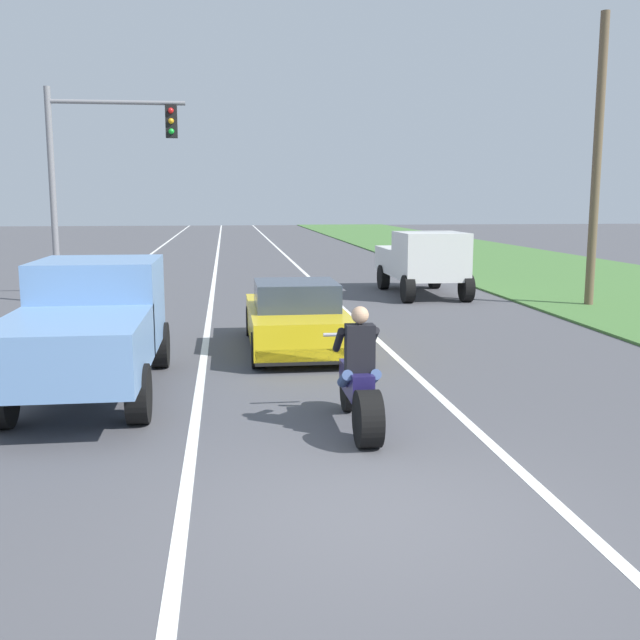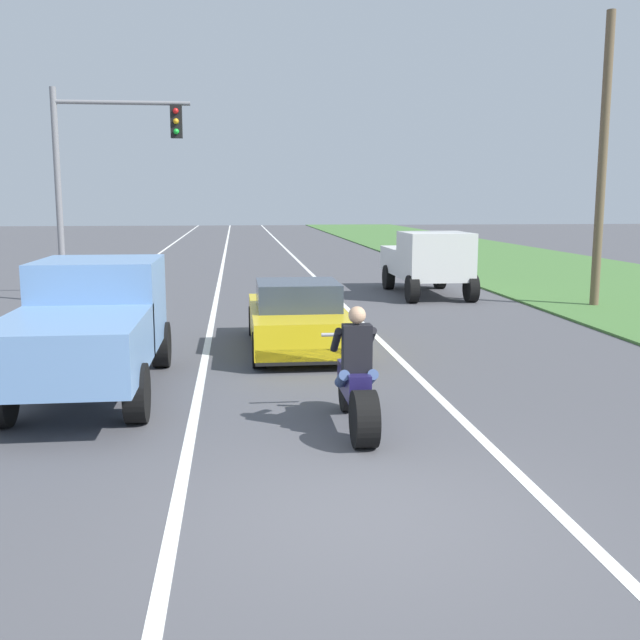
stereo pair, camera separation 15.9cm
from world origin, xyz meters
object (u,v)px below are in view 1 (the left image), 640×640
(sports_car_yellow, at_px, (295,318))
(pickup_truck_right_shoulder_white, at_px, (422,259))
(traffic_light_mast_near, at_px, (93,163))
(pickup_truck_left_lane_light_blue, at_px, (90,322))
(motorcycle_with_rider, at_px, (359,386))

(sports_car_yellow, xyz_separation_m, pickup_truck_right_shoulder_white, (4.70, 8.05, 0.48))
(sports_car_yellow, relative_size, traffic_light_mast_near, 0.72)
(pickup_truck_left_lane_light_blue, bearing_deg, pickup_truck_right_shoulder_white, 53.77)
(sports_car_yellow, bearing_deg, pickup_truck_left_lane_light_blue, -138.57)
(sports_car_yellow, relative_size, pickup_truck_right_shoulder_white, 0.90)
(pickup_truck_right_shoulder_white, bearing_deg, traffic_light_mast_near, -176.61)
(pickup_truck_right_shoulder_white, relative_size, traffic_light_mast_near, 0.80)
(sports_car_yellow, height_order, traffic_light_mast_near, traffic_light_mast_near)
(pickup_truck_left_lane_light_blue, bearing_deg, motorcycle_with_rider, -32.29)
(traffic_light_mast_near, bearing_deg, pickup_truck_left_lane_light_blue, -81.31)
(pickup_truck_right_shoulder_white, bearing_deg, motorcycle_with_rider, -108.16)
(sports_car_yellow, distance_m, traffic_light_mast_near, 9.57)
(pickup_truck_left_lane_light_blue, bearing_deg, sports_car_yellow, 41.43)
(pickup_truck_right_shoulder_white, distance_m, traffic_light_mast_near, 10.10)
(motorcycle_with_rider, xyz_separation_m, pickup_truck_right_shoulder_white, (4.38, 13.37, 0.51))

